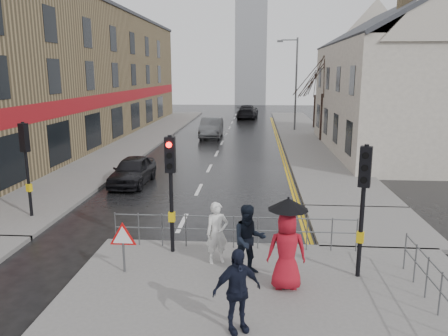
% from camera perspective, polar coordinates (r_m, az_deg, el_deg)
% --- Properties ---
extents(ground, '(120.00, 120.00, 0.00)m').
position_cam_1_polar(ground, '(12.88, -7.76, -11.62)').
color(ground, black).
rests_on(ground, ground).
extents(near_pavement, '(10.00, 9.00, 0.14)m').
position_cam_1_polar(near_pavement, '(9.52, 6.62, -20.44)').
color(near_pavement, '#605E5B').
rests_on(near_pavement, ground).
extents(left_pavement, '(4.00, 44.00, 0.14)m').
position_cam_1_polar(left_pavement, '(36.03, -10.38, 4.00)').
color(left_pavement, '#605E5B').
rests_on(left_pavement, ground).
extents(right_pavement, '(4.00, 40.00, 0.14)m').
position_cam_1_polar(right_pavement, '(37.07, 10.34, 4.23)').
color(right_pavement, '#605E5B').
rests_on(right_pavement, ground).
extents(pavement_bridge_right, '(4.00, 4.20, 0.14)m').
position_cam_1_polar(pavement_bridge_right, '(15.88, 18.51, -7.18)').
color(pavement_bridge_right, '#605E5B').
rests_on(pavement_bridge_right, ground).
extents(building_left_terrace, '(8.00, 42.00, 10.00)m').
position_cam_1_polar(building_left_terrace, '(36.52, -19.65, 11.37)').
color(building_left_terrace, olive).
rests_on(building_left_terrace, ground).
extents(building_right_cream, '(9.00, 16.40, 10.10)m').
position_cam_1_polar(building_right_cream, '(30.97, 22.40, 10.69)').
color(building_right_cream, beige).
rests_on(building_right_cream, ground).
extents(church_tower, '(5.00, 5.00, 18.00)m').
position_cam_1_polar(church_tower, '(73.60, 3.55, 15.34)').
color(church_tower, gray).
rests_on(church_tower, ground).
extents(traffic_signal_near_left, '(0.28, 0.27, 3.40)m').
position_cam_1_polar(traffic_signal_near_left, '(12.24, -6.99, -0.72)').
color(traffic_signal_near_left, black).
rests_on(traffic_signal_near_left, near_pavement).
extents(traffic_signal_near_right, '(0.34, 0.33, 3.40)m').
position_cam_1_polar(traffic_signal_near_right, '(11.16, 17.79, -2.52)').
color(traffic_signal_near_right, black).
rests_on(traffic_signal_near_right, near_pavement).
extents(traffic_signal_far_left, '(0.34, 0.33, 3.40)m').
position_cam_1_polar(traffic_signal_far_left, '(16.82, -24.48, 1.84)').
color(traffic_signal_far_left, black).
rests_on(traffic_signal_far_left, left_pavement).
extents(guard_railing_front, '(7.14, 0.04, 1.00)m').
position_cam_1_polar(guard_railing_front, '(12.87, 1.28, -7.40)').
color(guard_railing_front, '#595B5E').
rests_on(guard_railing_front, near_pavement).
extents(guard_railing_side, '(0.04, 4.54, 1.00)m').
position_cam_1_polar(guard_railing_side, '(10.54, 26.51, -13.51)').
color(guard_railing_side, '#595B5E').
rests_on(guard_railing_side, near_pavement).
extents(warning_sign, '(0.80, 0.07, 1.35)m').
position_cam_1_polar(warning_sign, '(11.60, -13.07, -9.04)').
color(warning_sign, '#595B5E').
rests_on(warning_sign, near_pavement).
extents(street_lamp, '(1.83, 0.25, 8.00)m').
position_cam_1_polar(street_lamp, '(39.63, 9.15, 11.52)').
color(street_lamp, '#595B5E').
rests_on(street_lamp, right_pavement).
extents(tree_near, '(2.40, 2.40, 6.58)m').
position_cam_1_polar(tree_near, '(33.86, 12.92, 11.97)').
color(tree_near, black).
rests_on(tree_near, right_pavement).
extents(tree_far, '(2.40, 2.40, 5.64)m').
position_cam_1_polar(tree_far, '(41.86, 11.94, 11.07)').
color(tree_far, black).
rests_on(tree_far, right_pavement).
extents(pedestrian_a, '(0.72, 0.59, 1.69)m').
position_cam_1_polar(pedestrian_a, '(11.89, -0.91, -8.46)').
color(pedestrian_a, silver).
rests_on(pedestrian_a, near_pavement).
extents(pedestrian_b, '(1.04, 0.90, 1.83)m').
position_cam_1_polar(pedestrian_b, '(11.26, 3.27, -9.33)').
color(pedestrian_b, black).
rests_on(pedestrian_b, near_pavement).
extents(pedestrian_with_umbrella, '(0.96, 0.96, 2.25)m').
position_cam_1_polar(pedestrian_with_umbrella, '(10.52, 8.24, -9.50)').
color(pedestrian_with_umbrella, '#A41321').
rests_on(pedestrian_with_umbrella, near_pavement).
extents(pedestrian_d, '(1.10, 0.83, 1.74)m').
position_cam_1_polar(pedestrian_d, '(8.94, 1.68, -15.70)').
color(pedestrian_d, black).
rests_on(pedestrian_d, near_pavement).
extents(car_parked, '(1.65, 3.92, 1.32)m').
position_cam_1_polar(car_parked, '(21.10, -11.84, -0.33)').
color(car_parked, black).
rests_on(car_parked, ground).
extents(car_mid, '(1.69, 4.75, 1.56)m').
position_cam_1_polar(car_mid, '(35.88, -1.65, 5.31)').
color(car_mid, '#494C4F').
rests_on(car_mid, ground).
extents(car_far, '(2.55, 5.54, 1.57)m').
position_cam_1_polar(car_far, '(50.61, 3.09, 7.37)').
color(car_far, black).
rests_on(car_far, ground).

